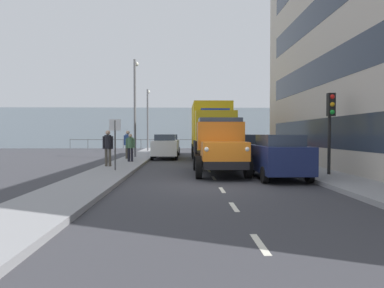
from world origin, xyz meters
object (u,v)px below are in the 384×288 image
object	(u,v)px
lorry_cargo_yellow	(211,129)
car_black_kerbside_1	(252,150)
truck_vintage_orange	(220,147)
car_navy_kerbside_near	(278,156)
lamp_post_far	(148,114)
pedestrian_strolling	(128,142)
car_red_kerbside_2	(237,146)
car_silver_oppositeside_1	(168,144)
pedestrian_near_railing	(108,145)
pedestrian_with_bag	(130,145)
car_white_oppositeside_0	(165,146)
street_sign	(115,135)
lamp_post_promenade	(135,99)
traffic_light_near	(331,116)

from	to	relation	value
lorry_cargo_yellow	car_black_kerbside_1	distance (m)	5.97
truck_vintage_orange	car_navy_kerbside_near	distance (m)	2.59
lamp_post_far	pedestrian_strolling	bearing A→B (deg)	89.07
car_red_kerbside_2	car_silver_oppositeside_1	world-z (taller)	same
pedestrian_near_railing	pedestrian_with_bag	bearing A→B (deg)	-102.47
car_black_kerbside_1	lamp_post_far	world-z (taller)	lamp_post_far
pedestrian_with_bag	lamp_post_far	distance (m)	13.95
car_white_oppositeside_0	street_sign	size ratio (longest dim) A/B	1.78
lorry_cargo_yellow	pedestrian_near_railing	world-z (taller)	lorry_cargo_yellow
lorry_cargo_yellow	car_red_kerbside_2	bearing A→B (deg)	179.23
pedestrian_near_railing	car_silver_oppositeside_1	bearing A→B (deg)	-101.16
truck_vintage_orange	car_white_oppositeside_0	distance (m)	10.27
car_black_kerbside_1	car_red_kerbside_2	size ratio (longest dim) A/B	0.98
lorry_cargo_yellow	pedestrian_strolling	xyz separation A→B (m)	(5.52, 1.17, -0.85)
pedestrian_strolling	lamp_post_promenade	size ratio (longest dim) A/B	0.27
car_white_oppositeside_0	car_silver_oppositeside_1	size ratio (longest dim) A/B	0.91
truck_vintage_orange	lamp_post_far	world-z (taller)	lamp_post_far
lamp_post_far	car_navy_kerbside_near	bearing A→B (deg)	108.76
pedestrian_with_bag	car_white_oppositeside_0	bearing A→B (deg)	-113.21
car_black_kerbside_1	car_red_kerbside_2	world-z (taller)	same
pedestrian_near_railing	pedestrian_with_bag	size ratio (longest dim) A/B	1.11
lorry_cargo_yellow	pedestrian_strolling	distance (m)	5.71
street_sign	lamp_post_far	bearing A→B (deg)	-88.83
traffic_light_near	car_red_kerbside_2	bearing A→B (deg)	-78.49
pedestrian_strolling	car_red_kerbside_2	bearing A→B (deg)	-171.02
lorry_cargo_yellow	car_white_oppositeside_0	size ratio (longest dim) A/B	2.04
lorry_cargo_yellow	lamp_post_far	size ratio (longest dim) A/B	1.39
lamp_post_promenade	street_sign	world-z (taller)	lamp_post_promenade
car_red_kerbside_2	street_sign	world-z (taller)	street_sign
lamp_post_far	truck_vintage_orange	bearing A→B (deg)	104.41
truck_vintage_orange	lamp_post_far	bearing A→B (deg)	-75.59
car_silver_oppositeside_1	lamp_post_promenade	distance (m)	6.45
traffic_light_near	lorry_cargo_yellow	bearing A→B (deg)	-69.74
street_sign	pedestrian_strolling	bearing A→B (deg)	-85.59
car_red_kerbside_2	car_silver_oppositeside_1	distance (m)	7.80
truck_vintage_orange	pedestrian_near_railing	size ratio (longest dim) A/B	3.16
truck_vintage_orange	street_sign	size ratio (longest dim) A/B	2.51
truck_vintage_orange	pedestrian_with_bag	xyz separation A→B (m)	(4.64, -5.63, -0.08)
pedestrian_with_bag	lorry_cargo_yellow	bearing A→B (deg)	-144.70
lamp_post_far	pedestrian_with_bag	bearing A→B (deg)	91.36
pedestrian_near_railing	lamp_post_far	distance (m)	16.90
pedestrian_near_railing	street_sign	distance (m)	2.12
lamp_post_far	car_white_oppositeside_0	bearing A→B (deg)	102.75
car_navy_kerbside_near	car_black_kerbside_1	xyz separation A→B (m)	(0.00, -5.08, 0.00)
car_silver_oppositeside_1	lamp_post_promenade	world-z (taller)	lamp_post_promenade
pedestrian_strolling	lamp_post_far	world-z (taller)	lamp_post_far
car_black_kerbside_1	pedestrian_strolling	size ratio (longest dim) A/B	2.27
truck_vintage_orange	street_sign	xyz separation A→B (m)	(4.59, -0.68, 0.50)
car_silver_oppositeside_1	pedestrian_with_bag	bearing A→B (deg)	79.25
lorry_cargo_yellow	car_red_kerbside_2	distance (m)	2.10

